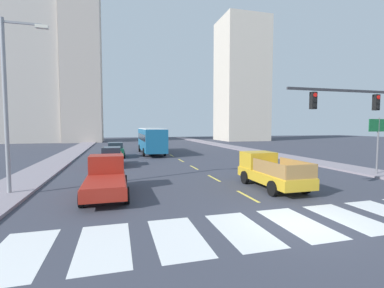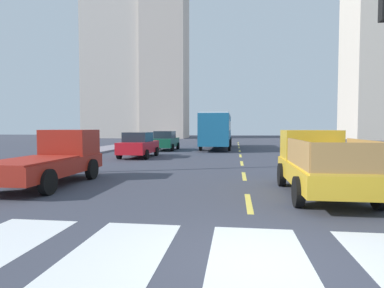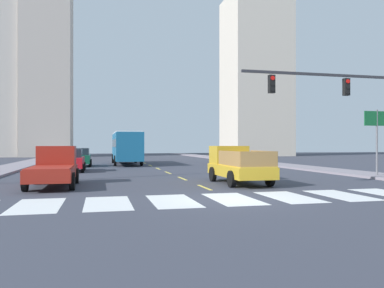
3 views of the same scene
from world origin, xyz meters
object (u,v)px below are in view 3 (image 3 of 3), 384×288
(sedan_far, at_px, (80,157))
(pickup_dark, at_px, (54,167))
(traffic_signal_gantry, at_px, (368,100))
(sedan_near_left, at_px, (71,160))
(city_bus, at_px, (126,146))
(pickup_stakebed, at_px, (237,165))
(direction_sign_green, at_px, (377,128))

(sedan_far, bearing_deg, pickup_dark, -90.53)
(pickup_dark, distance_m, traffic_signal_gantry, 15.83)
(pickup_dark, height_order, sedan_far, pickup_dark)
(sedan_near_left, xyz_separation_m, traffic_signal_gantry, (15.03, -13.91, 3.38))
(sedan_near_left, relative_size, traffic_signal_gantry, 0.44)
(city_bus, xyz_separation_m, traffic_signal_gantry, (10.25, -23.78, 2.28))
(pickup_stakebed, height_order, direction_sign_green, direction_sign_green)
(sedan_far, distance_m, sedan_near_left, 7.11)
(pickup_dark, height_order, traffic_signal_gantry, traffic_signal_gantry)
(city_bus, relative_size, direction_sign_green, 2.57)
(traffic_signal_gantry, relative_size, direction_sign_green, 2.38)
(sedan_far, bearing_deg, direction_sign_green, -42.11)
(city_bus, xyz_separation_m, direction_sign_green, (13.94, -19.86, 1.08))
(city_bus, xyz_separation_m, sedan_far, (-4.45, -2.77, -1.09))
(pickup_stakebed, distance_m, pickup_dark, 9.24)
(direction_sign_green, bearing_deg, sedan_near_left, 151.92)
(traffic_signal_gantry, bearing_deg, pickup_stakebed, 155.07)
(sedan_far, xyz_separation_m, sedan_near_left, (-0.34, -7.10, 0.00))
(pickup_dark, bearing_deg, direction_sign_green, -0.39)
(pickup_dark, distance_m, sedan_far, 17.63)
(city_bus, distance_m, direction_sign_green, 24.29)
(pickup_dark, xyz_separation_m, direction_sign_green, (18.80, 0.54, 2.11))
(pickup_stakebed, bearing_deg, sedan_far, 113.65)
(city_bus, distance_m, sedan_far, 5.35)
(pickup_dark, relative_size, sedan_near_left, 1.18)
(city_bus, bearing_deg, pickup_dark, -105.23)
(pickup_stakebed, xyz_separation_m, traffic_signal_gantry, (5.89, -2.74, 3.30))
(city_bus, bearing_deg, traffic_signal_gantry, -68.53)
(sedan_near_left, height_order, traffic_signal_gantry, traffic_signal_gantry)
(traffic_signal_gantry, height_order, direction_sign_green, traffic_signal_gantry)
(sedan_far, relative_size, sedan_near_left, 1.00)
(pickup_dark, xyz_separation_m, sedan_far, (0.41, 17.63, -0.06))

